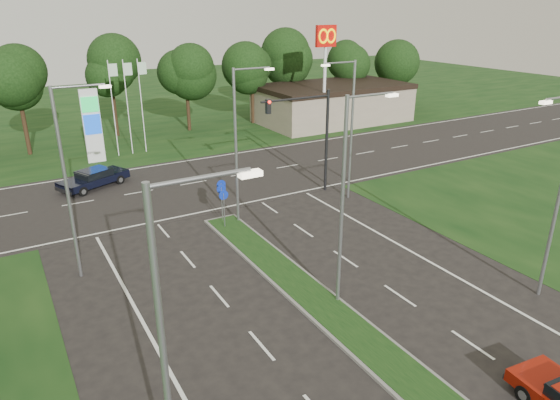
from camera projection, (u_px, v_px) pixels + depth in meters
ground at (425, 395)px, 16.60m from camera, size 160.00×160.00×0.00m
verge_far at (94, 112)px, 60.94m from camera, size 160.00×50.00×0.02m
cross_road at (180, 185)px, 35.95m from camera, size 160.00×12.00×0.02m
median_kerb at (351, 330)px, 19.80m from camera, size 2.00×26.00×0.12m
commercial_building at (333, 103)px, 55.16m from camera, size 16.00×9.00×4.00m
streetlight_median_near at (347, 193)px, 20.06m from camera, size 2.53×0.22×9.00m
streetlight_median_far at (239, 139)px, 28.12m from camera, size 2.53×0.22×9.00m
streetlight_left_near at (172, 350)px, 10.88m from camera, size 2.53×0.22×9.00m
streetlight_left_far at (70, 175)px, 22.17m from camera, size 2.53×0.22×9.00m
streetlight_right_far at (349, 124)px, 31.76m from camera, size 2.53×0.22×9.00m
streetlight_right_near at (558, 189)px, 20.47m from camera, size 2.53×0.22×9.00m
traffic_signal at (311, 127)px, 32.77m from camera, size 5.10×0.42×7.00m
median_signs at (222, 196)px, 29.20m from camera, size 1.16×1.76×2.38m
gas_pylon at (95, 124)px, 40.31m from camera, size 5.80×1.26×8.00m
mcdonalds_sign at (326, 51)px, 47.87m from camera, size 2.20×0.47×10.40m
treeline_far at (118, 66)px, 46.36m from camera, size 6.00×6.00×9.90m
navy_sedan at (94, 178)px, 35.31m from camera, size 5.14×3.74×1.31m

